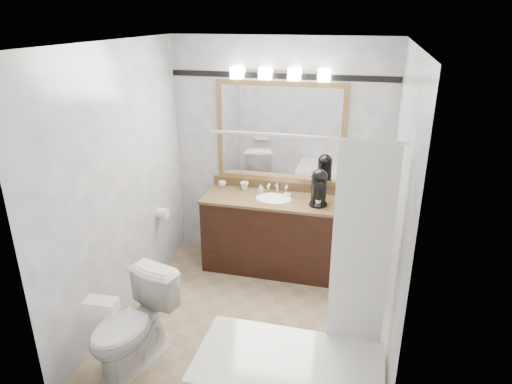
# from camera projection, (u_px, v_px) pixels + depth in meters

# --- Properties ---
(room) EXTENTS (2.42, 2.62, 2.52)m
(room) POSITION_uv_depth(u_px,v_px,m) (249.00, 199.00, 3.83)
(room) COLOR gray
(room) RESTS_ON ground
(vanity) EXTENTS (1.53, 0.58, 0.97)m
(vanity) POSITION_uv_depth(u_px,v_px,m) (273.00, 232.00, 5.04)
(vanity) COLOR black
(vanity) RESTS_ON ground
(mirror) EXTENTS (1.40, 0.04, 1.10)m
(mirror) POSITION_uv_depth(u_px,v_px,m) (280.00, 133.00, 4.90)
(mirror) COLOR #9C7746
(mirror) RESTS_ON room
(vanity_light_bar) EXTENTS (1.02, 0.14, 0.12)m
(vanity_light_bar) POSITION_uv_depth(u_px,v_px,m) (280.00, 73.00, 4.61)
(vanity_light_bar) COLOR silver
(vanity_light_bar) RESTS_ON room
(accent_stripe) EXTENTS (2.40, 0.01, 0.06)m
(accent_stripe) POSITION_uv_depth(u_px,v_px,m) (281.00, 76.00, 4.69)
(accent_stripe) COLOR black
(accent_stripe) RESTS_ON room
(bathtub) EXTENTS (1.30, 0.75, 1.96)m
(bathtub) POSITION_uv_depth(u_px,v_px,m) (292.00, 378.00, 3.25)
(bathtub) COLOR white
(bathtub) RESTS_ON ground
(tp_roll) EXTENTS (0.11, 0.12, 0.12)m
(tp_roll) POSITION_uv_depth(u_px,v_px,m) (163.00, 213.00, 4.89)
(tp_roll) COLOR white
(tp_roll) RESTS_ON room
(toilet) EXTENTS (0.63, 0.85, 0.77)m
(toilet) POSITION_uv_depth(u_px,v_px,m) (132.00, 326.00, 3.62)
(toilet) COLOR white
(toilet) RESTS_ON ground
(tissue_box) EXTENTS (0.23, 0.14, 0.09)m
(tissue_box) POSITION_uv_depth(u_px,v_px,m) (101.00, 306.00, 3.15)
(tissue_box) COLOR white
(tissue_box) RESTS_ON toilet
(coffee_maker) EXTENTS (0.19, 0.24, 0.37)m
(coffee_maker) POSITION_uv_depth(u_px,v_px,m) (319.00, 186.00, 4.70)
(coffee_maker) COLOR black
(coffee_maker) RESTS_ON vanity
(cup_left) EXTENTS (0.11, 0.11, 0.07)m
(cup_left) POSITION_uv_depth(u_px,v_px,m) (222.00, 184.00, 5.21)
(cup_left) COLOR white
(cup_left) RESTS_ON vanity
(cup_right) EXTENTS (0.10, 0.10, 0.09)m
(cup_right) POSITION_uv_depth(u_px,v_px,m) (244.00, 186.00, 5.12)
(cup_right) COLOR white
(cup_right) RESTS_ON vanity
(soap_bottle_a) EXTENTS (0.05, 0.05, 0.09)m
(soap_bottle_a) POSITION_uv_depth(u_px,v_px,m) (261.00, 188.00, 5.03)
(soap_bottle_a) COLOR white
(soap_bottle_a) RESTS_ON vanity
(soap_bar) EXTENTS (0.07, 0.05, 0.02)m
(soap_bar) POSITION_uv_depth(u_px,v_px,m) (288.00, 194.00, 4.97)
(soap_bar) COLOR beige
(soap_bar) RESTS_ON vanity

